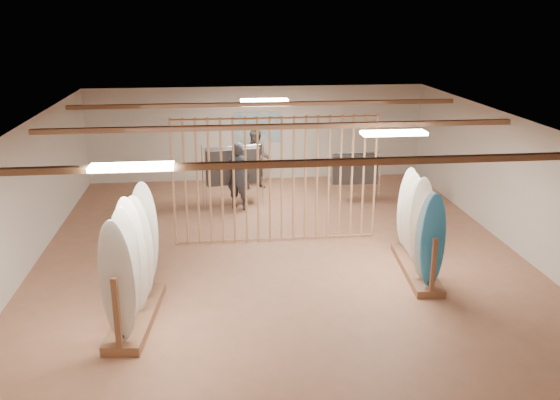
{
  "coord_description": "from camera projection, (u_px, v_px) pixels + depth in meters",
  "views": [
    {
      "loc": [
        -1.32,
        -11.47,
        4.87
      ],
      "look_at": [
        0.0,
        0.0,
        1.2
      ],
      "focal_mm": 38.0,
      "sensor_mm": 36.0,
      "label": 1
    }
  ],
  "objects": [
    {
      "name": "wall_front",
      "position": [
        344.0,
        350.0,
        6.37
      ],
      "size": [
        12.0,
        0.0,
        12.0
      ],
      "primitive_type": "plane",
      "rotation": [
        -1.57,
        0.0,
        0.0
      ],
      "color": "beige",
      "rests_on": "ground"
    },
    {
      "name": "ceiling_slats",
      "position": [
        280.0,
        127.0,
        11.65
      ],
      "size": [
        9.5,
        6.12,
        0.1
      ],
      "primitive_type": "cube",
      "color": "brown",
      "rests_on": "ground"
    },
    {
      "name": "clothing_rack_b",
      "position": [
        355.0,
        169.0,
        15.73
      ],
      "size": [
        1.29,
        0.39,
        1.38
      ],
      "rotation": [
        0.0,
        0.0,
        -0.06
      ],
      "color": "silver",
      "rests_on": "floor"
    },
    {
      "name": "rack_left",
      "position": [
        133.0,
        281.0,
        9.58
      ],
      "size": [
        0.82,
        2.27,
        2.11
      ],
      "rotation": [
        0.0,
        0.0,
        -0.11
      ],
      "color": "brown",
      "rests_on": "floor"
    },
    {
      "name": "shopper_a",
      "position": [
        238.0,
        171.0,
        15.07
      ],
      "size": [
        0.88,
        0.78,
        2.01
      ],
      "primitive_type": "imported",
      "rotation": [
        0.0,
        0.0,
        2.65
      ],
      "color": "#2A2D33",
      "rests_on": "floor"
    },
    {
      "name": "rack_right",
      "position": [
        418.0,
        241.0,
        11.45
      ],
      "size": [
        0.74,
        2.39,
        1.9
      ],
      "rotation": [
        0.0,
        0.0,
        -0.09
      ],
      "color": "brown",
      "rests_on": "floor"
    },
    {
      "name": "ceiling",
      "position": [
        280.0,
        122.0,
        11.63
      ],
      "size": [
        12.0,
        12.0,
        0.0
      ],
      "primitive_type": "plane",
      "rotation": [
        3.14,
        0.0,
        0.0
      ],
      "color": "gray",
      "rests_on": "ground"
    },
    {
      "name": "wall_right",
      "position": [
        513.0,
        183.0,
        12.6
      ],
      "size": [
        0.0,
        12.0,
        12.0
      ],
      "primitive_type": "plane",
      "rotation": [
        1.57,
        0.0,
        -1.57
      ],
      "color": "beige",
      "rests_on": "ground"
    },
    {
      "name": "poster",
      "position": [
        257.0,
        127.0,
        17.65
      ],
      "size": [
        1.4,
        0.03,
        0.9
      ],
      "primitive_type": "cube",
      "color": "teal",
      "rests_on": "ground"
    },
    {
      "name": "wall_left",
      "position": [
        25.0,
        199.0,
        11.51
      ],
      "size": [
        0.0,
        12.0,
        12.0
      ],
      "primitive_type": "plane",
      "rotation": [
        1.57,
        0.0,
        1.57
      ],
      "color": "beige",
      "rests_on": "ground"
    },
    {
      "name": "light_panels",
      "position": [
        280.0,
        126.0,
        11.65
      ],
      "size": [
        1.2,
        0.35,
        0.06
      ],
      "primitive_type": "cube",
      "color": "white",
      "rests_on": "ground"
    },
    {
      "name": "wall_back",
      "position": [
        257.0,
        133.0,
        17.73
      ],
      "size": [
        12.0,
        0.0,
        12.0
      ],
      "primitive_type": "plane",
      "rotation": [
        1.57,
        0.0,
        0.0
      ],
      "color": "beige",
      "rests_on": "ground"
    },
    {
      "name": "shopper_b",
      "position": [
        257.0,
        155.0,
        16.9
      ],
      "size": [
        1.0,
        0.82,
        1.94
      ],
      "primitive_type": "imported",
      "rotation": [
        0.0,
        0.0,
        -0.1
      ],
      "color": "#3E3530",
      "rests_on": "floor"
    },
    {
      "name": "clothing_rack_a",
      "position": [
        232.0,
        166.0,
        15.38
      ],
      "size": [
        1.49,
        0.65,
        1.62
      ],
      "rotation": [
        0.0,
        0.0,
        0.2
      ],
      "color": "silver",
      "rests_on": "floor"
    },
    {
      "name": "floor",
      "position": [
        280.0,
        254.0,
        12.48
      ],
      "size": [
        12.0,
        12.0,
        0.0
      ],
      "primitive_type": "plane",
      "color": "#A56D50",
      "rests_on": "ground"
    },
    {
      "name": "bamboo_partition",
      "position": [
        276.0,
        180.0,
        12.81
      ],
      "size": [
        4.45,
        0.05,
        2.78
      ],
      "color": "tan",
      "rests_on": "ground"
    }
  ]
}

